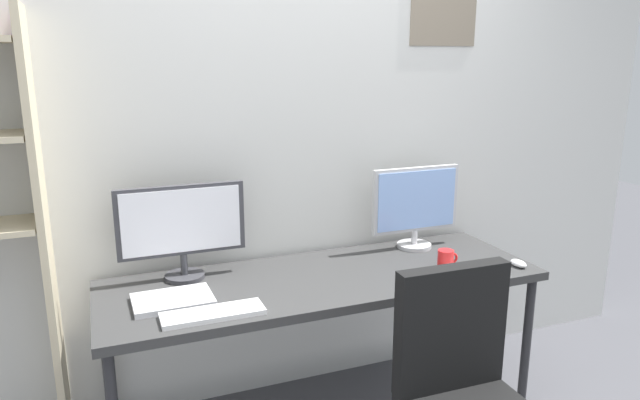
% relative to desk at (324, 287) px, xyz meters
% --- Properties ---
extents(wall_back, '(4.41, 0.11, 2.60)m').
position_rel_desk_xyz_m(wall_back, '(0.00, 0.42, 0.61)').
color(wall_back, silver).
rests_on(wall_back, ground_plane).
extents(desk, '(2.01, 0.68, 0.74)m').
position_rel_desk_xyz_m(desk, '(0.00, 0.00, 0.00)').
color(desk, '#333333').
rests_on(desk, ground_plane).
extents(monitor_left, '(0.57, 0.18, 0.43)m').
position_rel_desk_xyz_m(monitor_left, '(-0.60, 0.21, 0.30)').
color(monitor_left, '#38383D').
rests_on(monitor_left, desk).
extents(monitor_right, '(0.49, 0.18, 0.43)m').
position_rel_desk_xyz_m(monitor_right, '(0.60, 0.21, 0.29)').
color(monitor_right, silver).
rests_on(monitor_right, desk).
extents(keyboard_left, '(0.40, 0.13, 0.02)m').
position_rel_desk_xyz_m(keyboard_left, '(-0.56, -0.23, 0.06)').
color(keyboard_left, silver).
rests_on(keyboard_left, desk).
extents(keyboard_right, '(0.38, 0.13, 0.02)m').
position_rel_desk_xyz_m(keyboard_right, '(0.56, -0.23, 0.06)').
color(keyboard_right, silver).
rests_on(keyboard_right, desk).
extents(computer_mouse, '(0.06, 0.10, 0.03)m').
position_rel_desk_xyz_m(computer_mouse, '(0.92, -0.23, 0.07)').
color(computer_mouse, silver).
rests_on(computer_mouse, desk).
extents(laptop_closed, '(0.32, 0.23, 0.02)m').
position_rel_desk_xyz_m(laptop_closed, '(-0.69, -0.05, 0.07)').
color(laptop_closed, silver).
rests_on(laptop_closed, desk).
extents(coffee_mug, '(0.11, 0.08, 0.09)m').
position_rel_desk_xyz_m(coffee_mug, '(0.58, -0.12, 0.10)').
color(coffee_mug, red).
rests_on(coffee_mug, desk).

